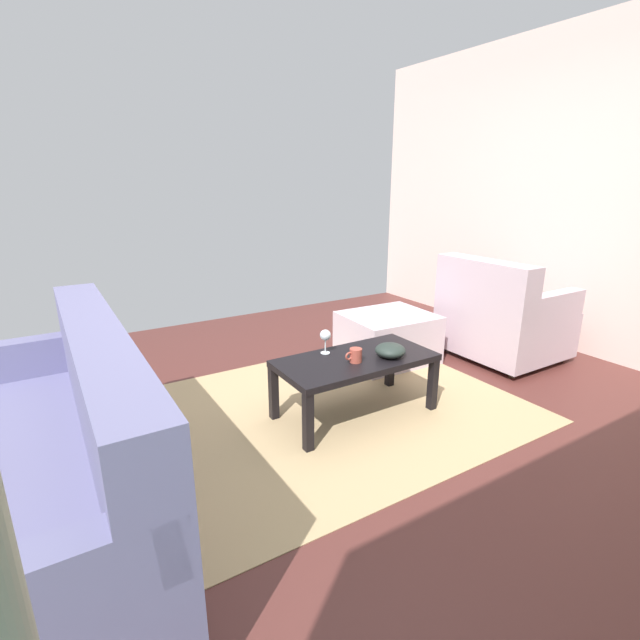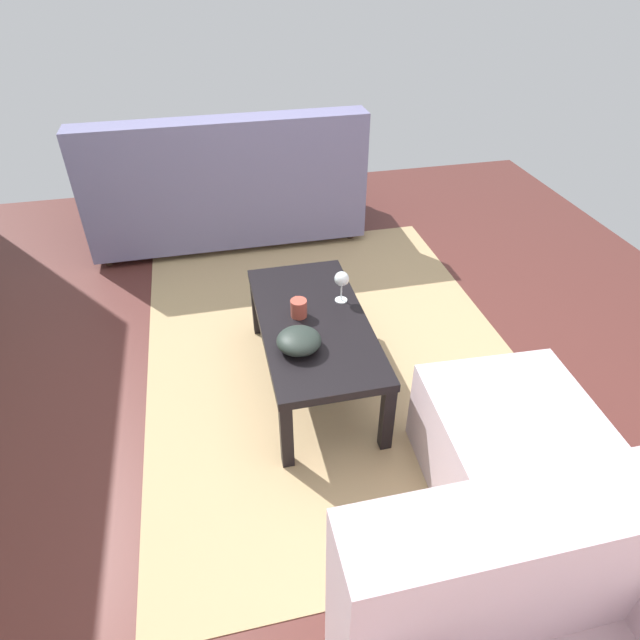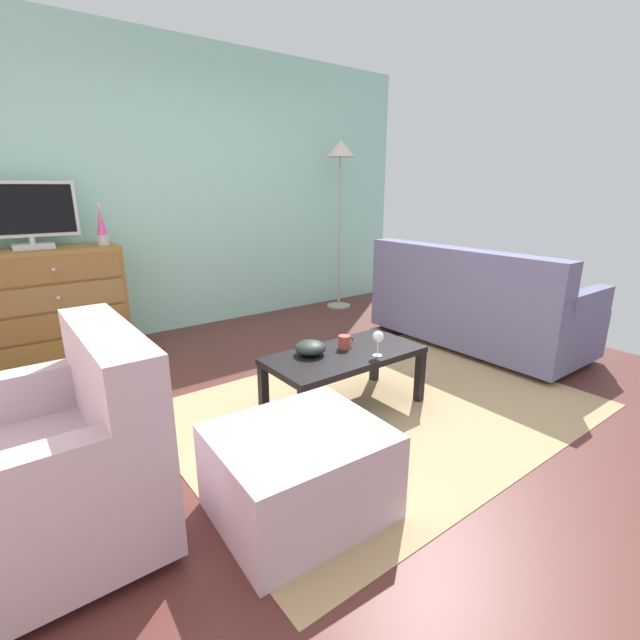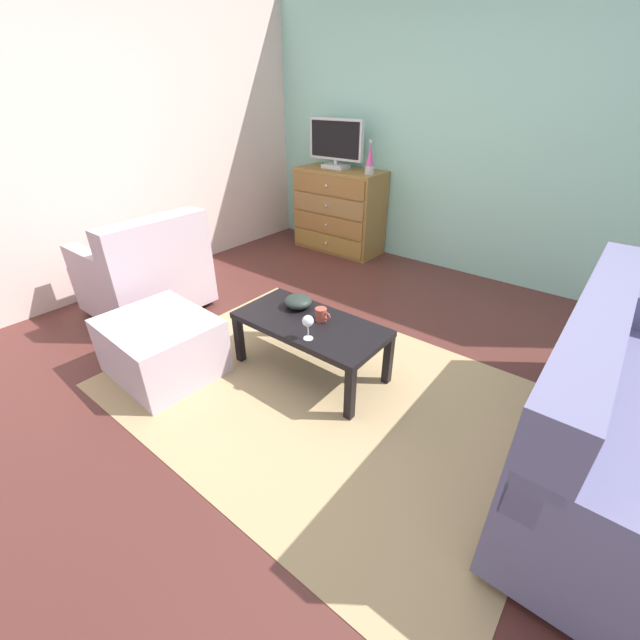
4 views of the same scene
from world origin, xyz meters
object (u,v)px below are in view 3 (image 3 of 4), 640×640
at_px(ottoman, 299,472).
at_px(mug, 345,342).
at_px(wine_glass, 378,338).
at_px(bowl_decorative, 310,348).
at_px(couch_large, 473,308).
at_px(armchair, 53,465).
at_px(standing_lamp, 340,165).
at_px(dresser, 56,305).
at_px(coffee_table, 345,360).
at_px(tv, 27,214).
at_px(lava_lamp, 101,227).

bearing_deg(ottoman, mug, 39.51).
xyz_separation_m(wine_glass, mug, (-0.08, 0.22, -0.07)).
distance_m(bowl_decorative, ottoman, 0.96).
relative_size(couch_large, ottoman, 2.63).
height_order(armchair, standing_lamp, standing_lamp).
bearing_deg(standing_lamp, mug, -128.66).
relative_size(dresser, coffee_table, 1.02).
relative_size(tv, couch_large, 0.37).
relative_size(lava_lamp, mug, 2.89).
height_order(bowl_decorative, standing_lamp, standing_lamp).
bearing_deg(ottoman, wine_glass, 26.89).
distance_m(wine_glass, armchair, 1.75).
distance_m(bowl_decorative, standing_lamp, 2.91).
distance_m(coffee_table, couch_large, 1.73).
distance_m(mug, armchair, 1.69).
bearing_deg(wine_glass, coffee_table, 126.21).
xyz_separation_m(couch_large, ottoman, (-2.49, -0.88, -0.15)).
distance_m(wine_glass, bowl_decorative, 0.42).
relative_size(tv, armchair, 0.79).
bearing_deg(wine_glass, standing_lamp, 55.58).
bearing_deg(wine_glass, tv, 123.29).
bearing_deg(mug, standing_lamp, 51.34).
height_order(mug, armchair, armchair).
bearing_deg(dresser, armchair, -98.30).
xyz_separation_m(wine_glass, armchair, (-1.75, -0.02, -0.15)).
height_order(lava_lamp, standing_lamp, standing_lamp).
distance_m(tv, standing_lamp, 3.03).
bearing_deg(lava_lamp, mug, -64.88).
xyz_separation_m(wine_glass, couch_large, (1.59, 0.42, -0.16)).
xyz_separation_m(dresser, standing_lamp, (2.92, -0.05, 1.15)).
xyz_separation_m(lava_lamp, standing_lamp, (2.52, -0.01, 0.55)).
bearing_deg(mug, dresser, 123.43).
bearing_deg(mug, bowl_decorative, 169.29).
bearing_deg(mug, tv, 124.64).
xyz_separation_m(dresser, coffee_table, (1.29, -2.09, -0.12)).
relative_size(tv, bowl_decorative, 3.57).
xyz_separation_m(ottoman, standing_lamp, (2.40, 2.66, 1.41)).
height_order(dresser, mug, dresser).
distance_m(tv, armchair, 2.46).
xyz_separation_m(dresser, armchair, (-0.33, -2.27, -0.11)).
height_order(coffee_table, couch_large, couch_large).
height_order(tv, bowl_decorative, tv).
height_order(dresser, bowl_decorative, dresser).
relative_size(dresser, wine_glass, 6.48).
distance_m(wine_glass, ottoman, 1.05).
xyz_separation_m(tv, armchair, (-0.25, -2.30, -0.84)).
height_order(coffee_table, armchair, armchair).
xyz_separation_m(coffee_table, armchair, (-1.63, -0.19, 0.01)).
bearing_deg(wine_glass, mug, 108.76).
xyz_separation_m(lava_lamp, armchair, (-0.74, -2.23, -0.72)).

